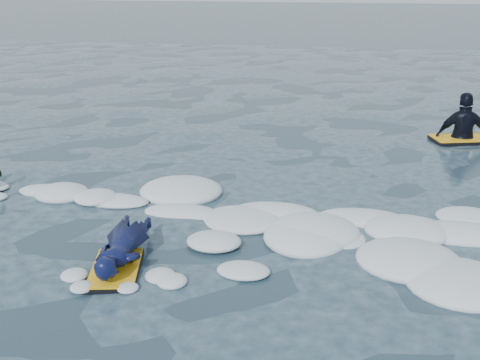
% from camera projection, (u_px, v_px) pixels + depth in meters
% --- Properties ---
extents(ground, '(120.00, 120.00, 0.00)m').
position_uv_depth(ground, '(164.00, 257.00, 7.19)').
color(ground, '#173039').
rests_on(ground, ground).
extents(foam_band, '(12.00, 3.10, 0.30)m').
position_uv_depth(foam_band, '(187.00, 223.00, 8.15)').
color(foam_band, white).
rests_on(foam_band, ground).
extents(prone_woman_unit, '(0.76, 1.56, 0.38)m').
position_uv_depth(prone_woman_unit, '(122.00, 249.00, 6.96)').
color(prone_woman_unit, black).
rests_on(prone_woman_unit, ground).
extents(waiting_rider_unit, '(1.37, 1.01, 1.84)m').
position_uv_depth(waiting_rider_unit, '(463.00, 138.00, 12.00)').
color(waiting_rider_unit, black).
rests_on(waiting_rider_unit, ground).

